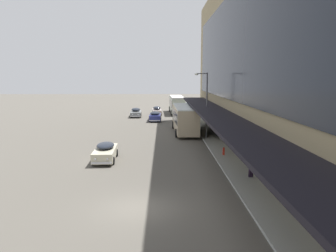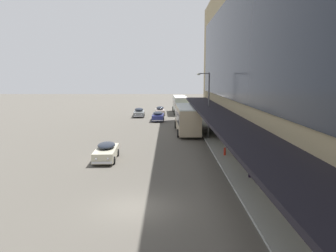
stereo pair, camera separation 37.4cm
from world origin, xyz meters
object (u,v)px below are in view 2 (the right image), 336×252
Objects in this scene: sedan_lead_mid at (156,116)px; pedestrian_at_kerb at (249,163)px; street_lamp at (206,101)px; transit_bus_kerbside_rear at (185,118)px; sedan_second_near at (137,112)px; sedan_second_mid at (158,111)px; sedan_oncoming_front at (105,151)px; transit_bus_kerbside_front at (178,104)px; fire_hydrant at (223,151)px.

sedan_lead_mid is 31.49m from pedestrian_at_kerb.
transit_bus_kerbside_rear is at bearing 114.56° from street_lamp.
sedan_second_near is (-7.60, 17.01, -1.16)m from transit_bus_kerbside_rear.
sedan_second_mid is 0.93× the size of sedan_lead_mid.
transit_bus_kerbside_rear is 19.54m from pedestrian_at_kerb.
sedan_oncoming_front is at bearing -135.88° from street_lamp.
sedan_second_mid is 34.28m from sedan_oncoming_front.
transit_bus_kerbside_rear is 2.14× the size of sedan_lead_mid.
sedan_lead_mid is at bearing 81.72° from sedan_oncoming_front.
sedan_lead_mid is (3.66, 25.19, 0.03)m from sedan_oncoming_front.
transit_bus_kerbside_front reaches higher than pedestrian_at_kerb.
street_lamp is (9.61, -21.42, 3.63)m from sedan_second_near.
street_lamp is (9.71, 9.41, 3.66)m from sedan_oncoming_front.
transit_bus_kerbside_rear is 14.97× the size of fire_hydrant.
transit_bus_kerbside_front is 27.16m from street_lamp.
sedan_oncoming_front is at bearing -96.35° from sedan_second_mid.
transit_bus_kerbside_front reaches higher than sedan_lead_mid.
transit_bus_kerbside_front is at bearing 78.14° from sedan_oncoming_front.
pedestrian_at_kerb is (7.36, -30.61, 0.40)m from sedan_lead_mid.
street_lamp reaches higher than transit_bus_kerbside_rear.
sedan_lead_mid is (-0.13, -8.87, -0.00)m from sedan_second_mid.
pedestrian_at_kerb is at bearing -85.38° from transit_bus_kerbside_front.
sedan_oncoming_front is (-7.64, -36.37, -1.16)m from transit_bus_kerbside_front.
sedan_lead_mid is at bearing -109.57° from transit_bus_kerbside_front.
sedan_oncoming_front is 25.46m from sedan_lead_mid.
sedan_second_mid is 33.61m from fire_hydrant.
sedan_lead_mid is 25.00m from fire_hydrant.
street_lamp is 9.21m from fire_hydrant.
transit_bus_kerbside_front is 2.21× the size of sedan_oncoming_front.
sedan_second_mid is at bearing 101.23° from fire_hydrant.
sedan_second_near is at bearing -143.67° from transit_bus_kerbside_front.
sedan_second_mid is at bearing 89.19° from sedan_lead_mid.
sedan_oncoming_front is (-0.09, -30.83, -0.03)m from sedan_second_near.
sedan_second_near is at bearing 114.17° from street_lamp.
sedan_second_mid is 0.95× the size of sedan_oncoming_front.
transit_bus_kerbside_rear is at bearing 60.89° from sedan_oncoming_front.
transit_bus_kerbside_front is at bearing 94.37° from fire_hydrant.
sedan_oncoming_front is 0.65× the size of street_lamp.
transit_bus_kerbside_rear is 18.67m from sedan_second_near.
sedan_lead_mid is (-3.98, -11.18, -1.13)m from transit_bus_kerbside_front.
sedan_second_near is at bearing 114.07° from transit_bus_kerbside_rear.
sedan_second_near reaches higher than sedan_oncoming_front.
street_lamp is at bearing -69.05° from sedan_lead_mid.
street_lamp is at bearing 94.33° from fire_hydrant.
transit_bus_kerbside_front is at bearing 70.43° from sedan_lead_mid.
sedan_oncoming_front is at bearing -90.18° from sedan_second_near.
transit_bus_kerbside_front is 11.92m from sedan_lead_mid.
pedestrian_at_kerb reaches higher than sedan_oncoming_front.
sedan_second_near is 1.01× the size of sedan_oncoming_front.
transit_bus_kerbside_rear is 13.06m from fire_hydrant.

